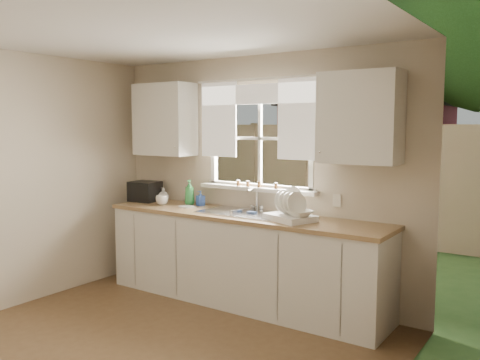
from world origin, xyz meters
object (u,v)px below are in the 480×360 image
Objects in this scene: soap_bottle_a at (190,192)px; cup at (162,200)px; dish_rack at (290,213)px; black_appliance at (145,191)px.

soap_bottle_a is 0.32m from cup.
soap_bottle_a is (-1.37, 0.19, 0.06)m from dish_rack.
soap_bottle_a reaches higher than cup.
soap_bottle_a is 2.03× the size of cup.
dish_rack reaches higher than soap_bottle_a.
soap_bottle_a is at bearing 1.21° from black_appliance.
dish_rack is at bearing -9.28° from black_appliance.
black_appliance is (-0.61, -0.08, -0.02)m from soap_bottle_a.
soap_bottle_a is at bearing 172.21° from dish_rack.
cup is (-1.62, 0.01, -0.02)m from dish_rack.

